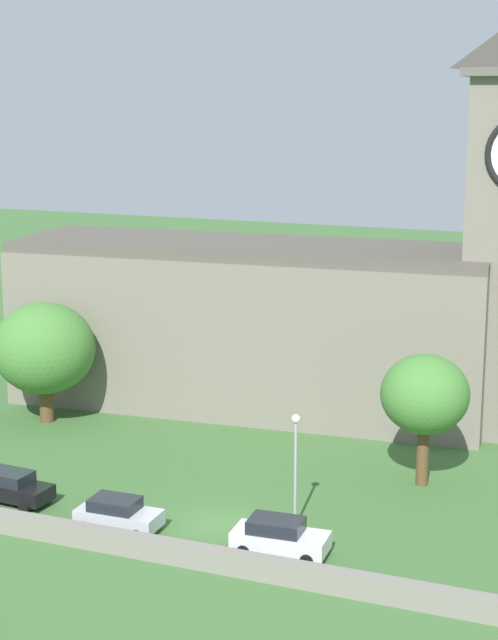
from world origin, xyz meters
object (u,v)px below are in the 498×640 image
car_black (12,487)px  car_silver (118,514)px  tree_riverside_west (425,395)px  tree_churchyard (44,348)px  church (316,300)px  streetlamp_west_mid (296,451)px  car_white (279,537)px

car_black → car_silver: (6.97, -1.01, -0.03)m
tree_riverside_west → tree_churchyard: bearing=175.9°
church → car_silver: bearing=-96.8°
tree_churchyard → tree_riverside_west: (25.52, -1.85, 0.21)m
church → car_silver: size_ratio=9.05×
car_black → church: bearing=65.9°
car_silver → tree_churchyard: bearing=133.5°
church → car_black: (-9.69, -21.65, -6.80)m
church → streetlamp_west_mid: 20.24m
church → tree_churchyard: church is taller
tree_riverside_west → streetlamp_west_mid: bearing=-118.9°
car_white → tree_riverside_west: size_ratio=0.62×
car_black → car_silver: size_ratio=1.05×
streetlamp_west_mid → tree_churchyard: size_ratio=0.75×
car_silver → tree_riverside_west: 17.79m
car_black → tree_riverside_west: bearing=28.6°
car_silver → streetlamp_west_mid: (8.12, 3.48, 3.24)m
car_white → streetlamp_west_mid: size_ratio=0.78×
car_black → tree_churchyard: (-5.88, 12.55, 4.10)m
tree_churchyard → streetlamp_west_mid: bearing=-25.7°
car_white → tree_riverside_west: (4.24, 11.32, 4.29)m
church → car_black: 24.67m
car_white → tree_riverside_west: bearing=69.5°
car_black → streetlamp_west_mid: bearing=9.3°
streetlamp_west_mid → tree_riverside_west: (4.55, 8.23, 1.10)m
church → streetlamp_west_mid: bearing=-74.3°
tree_churchyard → car_silver: bearing=-46.5°
church → tree_riverside_west: 15.00m
car_white → tree_churchyard: tree_churchyard is taller
car_silver → tree_churchyard: (-12.85, 13.56, 4.13)m
car_silver → tree_churchyard: tree_churchyard is taller
car_white → car_silver: bearing=-177.3°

